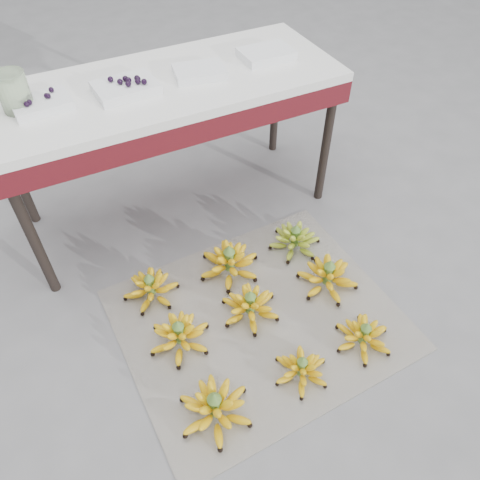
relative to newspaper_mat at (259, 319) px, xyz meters
name	(u,v)px	position (x,y,z in m)	size (l,w,h in m)	color
ground	(249,321)	(-0.05, 0.01, 0.00)	(60.00, 60.00, 0.00)	slate
newspaper_mat	(259,319)	(0.00, 0.00, 0.00)	(1.25, 1.05, 0.01)	beige
bunch_front_left	(215,408)	(-0.38, -0.33, 0.07)	(0.34, 0.34, 0.18)	#F4C002
bunch_front_center	(301,369)	(0.02, -0.33, 0.05)	(0.26, 0.26, 0.14)	#F4C002
bunch_front_right	(363,336)	(0.35, -0.32, 0.06)	(0.31, 0.31, 0.16)	#F4C002
bunch_mid_left	(180,335)	(-0.38, 0.05, 0.06)	(0.29, 0.29, 0.17)	#F4C002
bunch_mid_center	(250,306)	(-0.02, 0.05, 0.06)	(0.30, 0.30, 0.17)	#F4C002
bunch_mid_right	(328,276)	(0.40, 0.03, 0.06)	(0.35, 0.35, 0.18)	#F4C002
bunch_back_left	(151,288)	(-0.40, 0.36, 0.06)	(0.31, 0.31, 0.16)	#F4C002
bunch_back_center	(229,262)	(0.00, 0.33, 0.07)	(0.33, 0.33, 0.19)	#F4C002
bunch_back_right	(295,240)	(0.39, 0.32, 0.06)	(0.36, 0.36, 0.17)	#84AE34
vendor_table	(167,98)	(-0.04, 0.90, 0.71)	(1.67, 0.67, 0.80)	black
tray_far_left	(41,104)	(-0.60, 0.90, 0.82)	(0.25, 0.19, 0.06)	silver
tray_left	(126,87)	(-0.23, 0.87, 0.82)	(0.28, 0.21, 0.07)	silver
tray_right	(199,72)	(0.12, 0.87, 0.82)	(0.26, 0.21, 0.04)	silver
tray_far_right	(266,54)	(0.49, 0.89, 0.82)	(0.26, 0.19, 0.04)	silver
glass_jar	(14,92)	(-0.68, 0.93, 0.88)	(0.13, 0.13, 0.16)	beige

